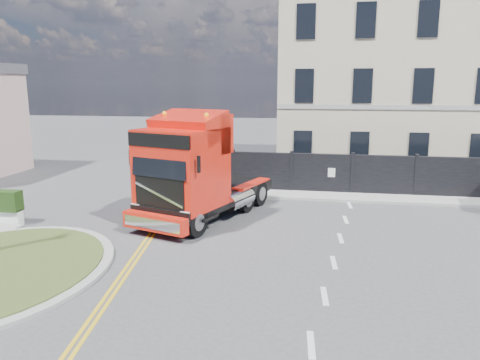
# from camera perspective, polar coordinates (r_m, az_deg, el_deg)

# --- Properties ---
(ground) EXTENTS (120.00, 120.00, 0.00)m
(ground) POSITION_cam_1_polar(r_m,az_deg,el_deg) (15.50, 0.22, -8.81)
(ground) COLOR #424244
(ground) RESTS_ON ground
(hoarding_fence) EXTENTS (18.80, 0.25, 2.00)m
(hoarding_fence) POSITION_cam_1_polar(r_m,az_deg,el_deg) (24.08, 19.56, 0.42)
(hoarding_fence) COLOR black
(hoarding_fence) RESTS_ON ground
(georgian_building) EXTENTS (12.30, 10.30, 12.80)m
(georgian_building) POSITION_cam_1_polar(r_m,az_deg,el_deg) (31.01, 16.86, 11.85)
(georgian_building) COLOR #C3B79B
(georgian_building) RESTS_ON ground
(pavement_far) EXTENTS (20.00, 1.60, 0.12)m
(pavement_far) POSITION_cam_1_polar(r_m,az_deg,el_deg) (23.32, 18.42, -2.23)
(pavement_far) COLOR #969590
(pavement_far) RESTS_ON ground
(truck) EXTENTS (4.82, 7.60, 4.27)m
(truck) POSITION_cam_1_polar(r_m,az_deg,el_deg) (18.44, -5.82, 0.65)
(truck) COLOR black
(truck) RESTS_ON ground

